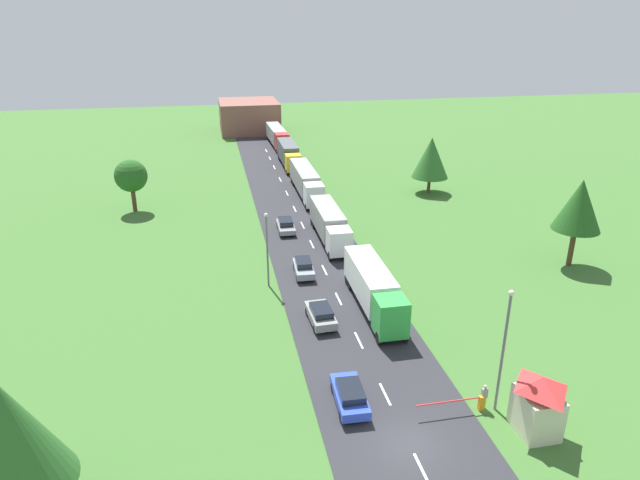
# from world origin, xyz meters

# --- Properties ---
(ground_plane) EXTENTS (280.00, 280.00, 0.00)m
(ground_plane) POSITION_xyz_m (0.00, 0.00, 0.00)
(ground_plane) COLOR #3D6B2D
(road) EXTENTS (10.00, 140.00, 0.06)m
(road) POSITION_xyz_m (0.00, 24.50, 0.03)
(road) COLOR #2B2B30
(road) RESTS_ON ground
(lane_marking_centre) EXTENTS (0.16, 120.06, 0.01)m
(lane_marking_centre) POSITION_xyz_m (0.00, 21.29, 0.07)
(lane_marking_centre) COLOR white
(lane_marking_centre) RESTS_ON road
(truck_lead) EXTENTS (2.59, 11.93, 3.63)m
(truck_lead) POSITION_xyz_m (2.52, 16.38, 2.16)
(truck_lead) COLOR green
(truck_lead) RESTS_ON road
(truck_second) EXTENTS (2.59, 12.16, 3.58)m
(truck_second) POSITION_xyz_m (2.19, 32.86, 2.11)
(truck_second) COLOR white
(truck_second) RESTS_ON road
(truck_third) EXTENTS (2.55, 14.94, 3.65)m
(truck_third) POSITION_xyz_m (2.57, 50.31, 2.16)
(truck_third) COLOR white
(truck_third) RESTS_ON road
(truck_fourth) EXTENTS (2.56, 12.01, 3.77)m
(truck_fourth) POSITION_xyz_m (2.56, 66.95, 2.19)
(truck_fourth) COLOR yellow
(truck_fourth) RESTS_ON road
(truck_fifth) EXTENTS (2.82, 14.42, 3.55)m
(truck_fifth) POSITION_xyz_m (2.62, 82.80, 2.12)
(truck_fifth) COLOR red
(truck_fifth) RESTS_ON road
(car_lead) EXTENTS (2.05, 4.47, 1.48)m
(car_lead) POSITION_xyz_m (-2.63, 4.23, 0.84)
(car_lead) COLOR blue
(car_lead) RESTS_ON road
(car_second) EXTENTS (2.03, 4.36, 1.52)m
(car_second) POSITION_xyz_m (-2.40, 14.96, 0.86)
(car_second) COLOR gray
(car_second) RESTS_ON road
(car_third) EXTENTS (1.95, 4.19, 1.52)m
(car_third) POSITION_xyz_m (-2.23, 24.41, 0.85)
(car_third) COLOR #8C939E
(car_third) RESTS_ON road
(car_fourth) EXTENTS (1.96, 4.45, 1.47)m
(car_fourth) POSITION_xyz_m (-2.29, 36.53, 0.83)
(car_fourth) COLOR gray
(car_fourth) RESTS_ON road
(guard_booth) EXTENTS (2.56, 3.12, 3.97)m
(guard_booth) POSITION_xyz_m (7.94, -0.35, 2.01)
(guard_booth) COLOR beige
(guard_booth) RESTS_ON ground
(barrier_gate) EXTENTS (4.64, 0.28, 1.05)m
(barrier_gate) POSITION_xyz_m (4.80, 2.15, 0.69)
(barrier_gate) COLOR orange
(barrier_gate) RESTS_ON ground
(person_lead) EXTENTS (0.38, 0.24, 1.81)m
(person_lead) POSITION_xyz_m (5.85, 2.27, 0.96)
(person_lead) COLOR yellow
(person_lead) RESTS_ON ground
(lamppost_lead) EXTENTS (0.36, 0.36, 8.69)m
(lamppost_lead) POSITION_xyz_m (6.59, 2.04, 4.83)
(lamppost_lead) COLOR slate
(lamppost_lead) RESTS_ON ground
(lamppost_second) EXTENTS (0.36, 0.36, 7.30)m
(lamppost_second) POSITION_xyz_m (-5.89, 22.78, 4.12)
(lamppost_second) COLOR slate
(lamppost_second) RESTS_ON ground
(tree_oak) EXTENTS (5.53, 5.53, 8.92)m
(tree_oak) POSITION_xyz_m (-20.65, -1.76, 5.87)
(tree_oak) COLOR #513823
(tree_oak) RESTS_ON ground
(tree_birch) EXTENTS (4.69, 4.69, 9.09)m
(tree_birch) POSITION_xyz_m (24.89, 21.42, 6.47)
(tree_birch) COLOR #513823
(tree_birch) RESTS_ON ground
(tree_maple) EXTENTS (4.15, 4.15, 6.81)m
(tree_maple) POSITION_xyz_m (-20.60, 47.94, 4.70)
(tree_maple) COLOR #513823
(tree_maple) RESTS_ON ground
(tree_pine) EXTENTS (5.18, 5.18, 8.00)m
(tree_pine) POSITION_xyz_m (20.15, 48.10, 5.14)
(tree_pine) COLOR #513823
(tree_pine) RESTS_ON ground
(distant_building) EXTENTS (12.44, 13.79, 6.57)m
(distant_building) POSITION_xyz_m (-1.49, 99.02, 3.28)
(distant_building) COLOR brown
(distant_building) RESTS_ON ground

